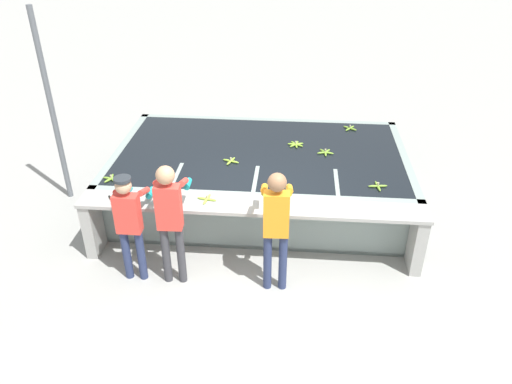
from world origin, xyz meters
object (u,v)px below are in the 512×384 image
Objects in this scene: banana_bunch_floating_2 at (325,152)px; support_post_left at (52,110)px; banana_bunch_floating_3 at (111,178)px; banana_bunch_floating_5 at (296,144)px; knife_0 at (111,200)px; banana_bunch_floating_4 at (231,161)px; banana_bunch_ledge_0 at (207,199)px; worker_2 at (276,221)px; worker_0 at (129,219)px; banana_bunch_floating_0 at (378,186)px; banana_bunch_floating_1 at (350,128)px; worker_1 at (170,214)px.

support_post_left is at bearing -177.49° from banana_bunch_floating_2.
banana_bunch_floating_5 is at bearing 27.76° from banana_bunch_floating_3.
support_post_left is at bearing 132.11° from knife_0.
banana_bunch_ledge_0 is (-0.18, -1.18, 0.00)m from banana_bunch_floating_4.
worker_2 is 5.58× the size of knife_0.
worker_2 is 4.26m from support_post_left.
worker_0 is 3.39m from banana_bunch_floating_2.
worker_2 is at bearing -12.04° from knife_0.
banana_bunch_floating_0 is at bearing 18.98° from worker_0.
banana_bunch_floating_1 is 2.46m from banana_bunch_floating_4.
worker_0 is at bearing -60.04° from banana_bunch_floating_3.
banana_bunch_floating_3 is at bearing 108.82° from knife_0.
banana_bunch_floating_0 is at bearing -9.53° from support_post_left.
banana_bunch_floating_5 is (1.01, 0.71, -0.00)m from banana_bunch_floating_4.
banana_bunch_floating_0 is at bearing 22.78° from worker_1.
worker_0 is at bearing -130.66° from banana_bunch_floating_5.
banana_bunch_floating_1 is (2.52, 3.24, -0.12)m from worker_1.
knife_0 is (-1.31, -0.12, -0.01)m from banana_bunch_ledge_0.
worker_0 is 1.08m from banana_bunch_ledge_0.
banana_bunch_floating_5 is (2.70, 1.42, -0.00)m from banana_bunch_floating_3.
banana_bunch_floating_4 is (0.55, 1.77, -0.12)m from worker_1.
banana_bunch_ledge_0 reaches higher than banana_bunch_floating_2.
banana_bunch_floating_5 is (-1.20, 1.31, -0.00)m from banana_bunch_floating_0.
worker_1 is 0.71m from banana_bunch_ledge_0.
banana_bunch_floating_4 is (-2.21, 0.61, 0.00)m from banana_bunch_floating_0.
banana_bunch_floating_4 is at bearing 22.85° from banana_bunch_floating_3.
worker_0 is 0.90× the size of worker_2.
support_post_left reaches higher than knife_0.
banana_bunch_floating_0 is (1.41, 1.18, -0.11)m from worker_2.
banana_bunch_floating_1 is at bearing 65.18° from banana_bunch_floating_2.
worker_1 is at bearing -122.20° from banana_bunch_floating_5.
banana_bunch_floating_1 is at bearing 14.10° from support_post_left.
banana_bunch_floating_2 is 3.46m from knife_0.
banana_bunch_floating_3 is (-1.14, 1.05, -0.13)m from worker_1.
worker_1 is 6.21× the size of banana_bunch_floating_0.
banana_bunch_floating_5 is 0.99× the size of banana_bunch_ledge_0.
support_post_left reaches higher than banana_bunch_floating_2.
banana_bunch_floating_1 reaches higher than knife_0.
banana_bunch_floating_3 reaches higher than knife_0.
banana_bunch_floating_0 is 1.78m from banana_bunch_floating_5.
worker_1 is at bearing -132.80° from banana_bunch_floating_2.
banana_bunch_floating_5 is at bearing 57.74° from banana_bunch_ledge_0.
banana_bunch_floating_5 is (2.11, 2.45, -0.00)m from worker_0.
banana_bunch_floating_0 is 1.03× the size of banana_bunch_floating_3.
knife_0 is (-2.29, 0.49, -0.12)m from worker_2.
worker_2 is 6.24× the size of banana_bunch_floating_2.
support_post_left is (-2.89, 0.25, 0.66)m from banana_bunch_floating_4.
banana_bunch_ledge_0 is (0.37, 0.59, -0.12)m from worker_1.
banana_bunch_floating_0 is 1.14× the size of banana_bunch_floating_1.
worker_0 is 1.19m from banana_bunch_floating_3.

